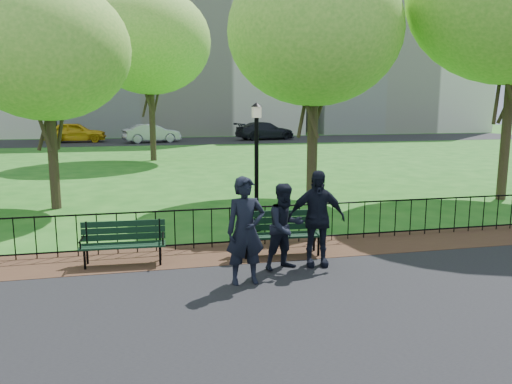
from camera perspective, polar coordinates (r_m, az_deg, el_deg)
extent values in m
plane|color=#1C5B18|center=(9.41, 2.78, -9.39)|extent=(120.00, 120.00, 0.00)
cube|color=black|center=(6.48, 11.33, -18.95)|extent=(60.00, 9.20, 0.01)
cube|color=#392217|center=(10.79, 0.63, -6.75)|extent=(60.00, 1.60, 0.01)
cube|color=black|center=(43.73, -9.68, 5.76)|extent=(70.00, 9.00, 0.01)
cylinder|color=black|center=(11.05, 0.03, -1.72)|extent=(24.00, 0.04, 0.04)
cylinder|color=black|center=(11.23, 0.03, -5.52)|extent=(24.00, 0.04, 0.04)
cylinder|color=black|center=(11.15, 0.03, -3.88)|extent=(0.02, 0.02, 0.90)
cube|color=silver|center=(63.90, 14.41, 17.67)|extent=(20.00, 15.00, 24.00)
cube|color=black|center=(10.41, 2.87, -4.97)|extent=(1.78, 0.59, 0.04)
cube|color=black|center=(10.57, 2.61, -2.85)|extent=(1.75, 0.16, 0.44)
cylinder|color=black|center=(10.18, -1.16, -6.59)|extent=(0.05, 0.05, 0.44)
cylinder|color=black|center=(10.48, 7.15, -6.17)|extent=(0.05, 0.05, 0.44)
cylinder|color=black|center=(10.51, -1.42, -6.05)|extent=(0.05, 0.05, 0.44)
cylinder|color=black|center=(10.80, 6.64, -5.67)|extent=(0.05, 0.05, 0.44)
cylinder|color=black|center=(10.23, -1.68, -4.21)|extent=(0.08, 0.55, 0.04)
cylinder|color=black|center=(10.56, 7.29, -3.83)|extent=(0.08, 0.55, 0.04)
ellipsoid|color=black|center=(10.13, -1.24, -3.92)|extent=(0.44, 0.32, 0.46)
cube|color=black|center=(10.12, -14.95, -5.92)|extent=(1.65, 0.51, 0.04)
cube|color=black|center=(10.27, -14.92, -3.88)|extent=(1.63, 0.11, 0.41)
cylinder|color=black|center=(10.11, -18.99, -7.35)|extent=(0.05, 0.05, 0.41)
cylinder|color=black|center=(9.98, -10.90, -7.19)|extent=(0.05, 0.05, 0.41)
cylinder|color=black|center=(10.42, -18.72, -6.82)|extent=(0.05, 0.05, 0.41)
cylinder|color=black|center=(10.30, -10.88, -6.66)|extent=(0.05, 0.05, 0.41)
cylinder|color=black|center=(10.18, -19.33, -5.11)|extent=(0.06, 0.51, 0.04)
cylinder|color=black|center=(10.04, -10.60, -4.91)|extent=(0.06, 0.51, 0.04)
cylinder|color=black|center=(12.51, 0.06, -4.13)|extent=(0.25, 0.25, 0.14)
cylinder|color=black|center=(12.25, 0.06, 2.02)|extent=(0.11, 0.11, 2.85)
cube|color=beige|center=(12.13, 0.06, 9.12)|extent=(0.20, 0.20, 0.27)
cone|color=black|center=(12.13, 0.06, 9.96)|extent=(0.28, 0.28, 0.11)
cylinder|color=#2D2116|center=(16.14, -22.15, 3.26)|extent=(0.29, 0.29, 2.88)
ellipsoid|color=#5AA732|center=(16.13, -22.93, 14.82)|extent=(4.84, 4.84, 4.12)
cylinder|color=#2D2116|center=(16.72, 6.44, 4.93)|extent=(0.34, 0.34, 3.33)
ellipsoid|color=#5AA732|center=(16.82, 6.70, 17.82)|extent=(5.61, 5.61, 4.77)
cylinder|color=#2D2116|center=(18.32, 26.63, 5.51)|extent=(0.32, 0.32, 4.06)
cylinder|color=#2D2116|center=(28.67, -11.75, 7.51)|extent=(0.35, 0.35, 3.98)
ellipsoid|color=#5AA732|center=(28.85, -12.08, 16.47)|extent=(6.70, 6.70, 5.69)
imported|color=black|center=(8.67, -1.20, -4.45)|extent=(0.71, 0.48, 1.90)
imported|color=black|center=(9.46, 3.38, -3.98)|extent=(0.90, 0.65, 1.66)
imported|color=black|center=(9.72, 6.93, -2.99)|extent=(1.16, 0.62, 1.88)
imported|color=gold|center=(44.24, -19.95, 6.44)|extent=(4.93, 2.08, 1.66)
imported|color=#A4A6AB|center=(42.31, -11.84, 6.59)|extent=(4.87, 2.77, 1.52)
imported|color=black|center=(44.86, 1.05, 7.01)|extent=(5.72, 3.26, 1.56)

